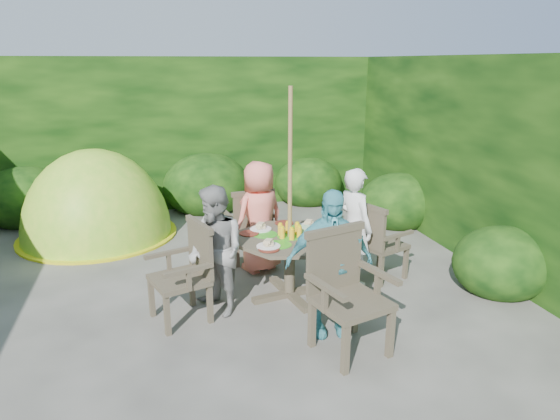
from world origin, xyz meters
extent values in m
plane|color=#484640|center=(0.00, 0.00, 0.00)|extent=(60.00, 60.00, 0.00)
cube|color=black|center=(0.00, 4.00, 1.25)|extent=(9.00, 1.00, 2.50)
cube|color=black|center=(4.00, 0.00, 1.25)|extent=(1.00, 9.00, 2.50)
cylinder|color=#3C3427|center=(1.07, -0.16, 0.32)|extent=(0.11, 0.11, 0.64)
cube|color=#3C3427|center=(1.07, -0.16, 0.03)|extent=(0.85, 0.25, 0.06)
cube|color=#3C3427|center=(1.07, -0.16, 0.03)|extent=(0.25, 0.85, 0.06)
cylinder|color=#3C3427|center=(1.07, -0.16, 0.66)|extent=(1.36, 1.36, 0.04)
cylinder|color=green|center=(0.90, -0.36, 0.68)|extent=(0.26, 0.26, 0.00)
cylinder|color=green|center=(1.30, -0.29, 0.68)|extent=(0.26, 0.26, 0.00)
cylinder|color=green|center=(0.83, -0.03, 0.68)|extent=(0.26, 0.26, 0.00)
cylinder|color=green|center=(1.24, 0.05, 0.68)|extent=(0.26, 0.26, 0.00)
cylinder|color=green|center=(1.07, -0.16, 0.68)|extent=(0.26, 0.26, 0.00)
cylinder|color=white|center=(1.35, 0.09, 0.69)|extent=(0.24, 0.24, 0.01)
cylinder|color=white|center=(0.82, 0.13, 0.69)|extent=(0.24, 0.24, 0.01)
cylinder|color=white|center=(0.78, -0.40, 0.69)|extent=(0.24, 0.24, 0.01)
cylinder|color=white|center=(1.31, -0.44, 0.69)|extent=(0.24, 0.24, 0.01)
cylinder|color=red|center=(1.49, -0.08, 0.69)|extent=(0.21, 0.21, 0.01)
cylinder|color=red|center=(1.12, 0.27, 0.69)|extent=(0.21, 0.21, 0.01)
cylinder|color=red|center=(0.68, 0.03, 0.69)|extent=(0.21, 0.21, 0.01)
cylinder|color=red|center=(0.77, -0.47, 0.69)|extent=(0.21, 0.21, 0.01)
cylinder|color=red|center=(1.28, -0.54, 0.69)|extent=(0.21, 0.21, 0.01)
cylinder|color=green|center=(1.26, -0.07, 0.71)|extent=(0.17, 0.17, 0.06)
cylinder|color=olive|center=(1.07, -0.16, 1.10)|extent=(0.05, 0.05, 2.20)
cube|color=#3C3427|center=(2.23, 0.06, 0.40)|extent=(0.60, 0.61, 0.05)
cube|color=#3C3427|center=(2.49, -0.06, 0.19)|extent=(0.06, 0.06, 0.39)
cube|color=#3C3427|center=(2.35, 0.32, 0.19)|extent=(0.06, 0.06, 0.39)
cube|color=#3C3427|center=(2.11, -0.20, 0.19)|extent=(0.06, 0.06, 0.39)
cube|color=#3C3427|center=(1.97, 0.18, 0.19)|extent=(0.06, 0.06, 0.39)
cube|color=#3C3427|center=(2.02, -0.02, 0.65)|extent=(0.20, 0.46, 0.46)
cube|color=#3C3427|center=(2.31, -0.16, 0.58)|extent=(0.45, 0.21, 0.04)
cube|color=#3C3427|center=(2.14, 0.28, 0.58)|extent=(0.45, 0.21, 0.04)
cube|color=#3C3427|center=(-0.09, -0.38, 0.42)|extent=(0.62, 0.63, 0.05)
cube|color=#3C3427|center=(-0.36, -0.24, 0.20)|extent=(0.06, 0.06, 0.41)
cube|color=#3C3427|center=(-0.23, -0.65, 0.20)|extent=(0.06, 0.06, 0.41)
cube|color=#3C3427|center=(0.04, -0.11, 0.20)|extent=(0.06, 0.06, 0.41)
cube|color=#3C3427|center=(0.18, -0.51, 0.20)|extent=(0.06, 0.06, 0.41)
cube|color=#3C3427|center=(0.13, -0.31, 0.68)|extent=(0.19, 0.49, 0.49)
cube|color=#3C3427|center=(-0.17, -0.14, 0.61)|extent=(0.48, 0.20, 0.04)
cube|color=#3C3427|center=(-0.01, -0.62, 0.61)|extent=(0.48, 0.20, 0.04)
cube|color=#3C3427|center=(0.85, 1.00, 0.41)|extent=(0.56, 0.54, 0.05)
cube|color=#3C3427|center=(1.03, 1.24, 0.20)|extent=(0.05, 0.05, 0.40)
cube|color=#3C3427|center=(0.61, 1.18, 0.20)|extent=(0.05, 0.05, 0.40)
cube|color=#3C3427|center=(1.09, 0.82, 0.20)|extent=(0.05, 0.05, 0.40)
cube|color=#3C3427|center=(0.66, 0.76, 0.20)|extent=(0.05, 0.05, 0.40)
cube|color=#3C3427|center=(0.88, 0.77, 0.67)|extent=(0.50, 0.10, 0.48)
cube|color=#3C3427|center=(1.10, 1.03, 0.61)|extent=(0.11, 0.48, 0.04)
cube|color=#3C3427|center=(0.60, 0.97, 0.61)|extent=(0.11, 0.48, 0.04)
cube|color=#3C3427|center=(1.29, -1.32, 0.46)|extent=(0.69, 0.67, 0.05)
cube|color=#3C3427|center=(1.12, -1.61, 0.23)|extent=(0.07, 0.07, 0.45)
cube|color=#3C3427|center=(1.58, -1.48, 0.23)|extent=(0.07, 0.07, 0.45)
cube|color=#3C3427|center=(0.99, -1.16, 0.23)|extent=(0.07, 0.07, 0.45)
cube|color=#3C3427|center=(1.45, -1.02, 0.23)|extent=(0.07, 0.07, 0.45)
cube|color=#3C3427|center=(1.22, -1.07, 0.76)|extent=(0.55, 0.20, 0.54)
cube|color=#3C3427|center=(1.02, -1.40, 0.68)|extent=(0.20, 0.53, 0.04)
cube|color=#3C3427|center=(1.56, -1.24, 0.68)|extent=(0.20, 0.53, 0.04)
imported|color=silver|center=(1.85, -0.01, 0.66)|extent=(0.46, 0.56, 1.33)
imported|color=gray|center=(0.28, -0.31, 0.65)|extent=(0.71, 0.78, 1.29)
imported|color=#FF7B69|center=(0.92, 0.63, 0.66)|extent=(0.76, 0.64, 1.33)
imported|color=#4DAAB5|center=(1.22, -0.95, 0.68)|extent=(0.83, 0.42, 1.37)
ellipsoid|color=#7ED028|center=(-1.08, 2.40, 0.00)|extent=(2.17, 2.17, 2.52)
ellipsoid|color=black|center=(-1.05, 1.69, 0.00)|extent=(0.73, 0.41, 0.87)
cylinder|color=yellow|center=(-1.08, 2.40, 0.01)|extent=(2.21, 2.21, 0.03)
camera|label=1|loc=(-0.26, -4.85, 2.42)|focal=32.00mm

